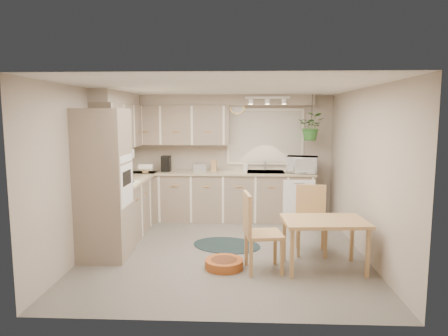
# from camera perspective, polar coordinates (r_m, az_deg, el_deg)

# --- Properties ---
(floor) EXTENTS (4.20, 4.20, 0.00)m
(floor) POSITION_cam_1_polar(r_m,az_deg,el_deg) (6.11, 0.14, -11.67)
(floor) COLOR slate
(floor) RESTS_ON ground
(ceiling) EXTENTS (4.20, 4.20, 0.00)m
(ceiling) POSITION_cam_1_polar(r_m,az_deg,el_deg) (5.79, 0.15, 11.40)
(ceiling) COLOR silver
(ceiling) RESTS_ON wall_back
(wall_back) EXTENTS (4.00, 0.04, 2.40)m
(wall_back) POSITION_cam_1_polar(r_m,az_deg,el_deg) (7.91, 0.78, 1.63)
(wall_back) COLOR #B2A393
(wall_back) RESTS_ON floor
(wall_front) EXTENTS (4.00, 0.04, 2.40)m
(wall_front) POSITION_cam_1_polar(r_m,az_deg,el_deg) (3.76, -1.19, -4.82)
(wall_front) COLOR #B2A393
(wall_front) RESTS_ON floor
(wall_left) EXTENTS (0.04, 4.20, 2.40)m
(wall_left) POSITION_cam_1_polar(r_m,az_deg,el_deg) (6.24, -18.53, -0.31)
(wall_left) COLOR #B2A393
(wall_left) RESTS_ON floor
(wall_right) EXTENTS (0.04, 4.20, 2.40)m
(wall_right) POSITION_cam_1_polar(r_m,az_deg,el_deg) (6.08, 19.32, -0.54)
(wall_right) COLOR #B2A393
(wall_right) RESTS_ON floor
(base_cab_left) EXTENTS (0.60, 1.85, 0.90)m
(base_cab_left) POSITION_cam_1_polar(r_m,az_deg,el_deg) (7.09, -13.47, -5.40)
(base_cab_left) COLOR gray
(base_cab_left) RESTS_ON floor
(base_cab_back) EXTENTS (3.60, 0.60, 0.90)m
(base_cab_back) POSITION_cam_1_polar(r_m,az_deg,el_deg) (7.74, -0.78, -4.12)
(base_cab_back) COLOR gray
(base_cab_back) RESTS_ON floor
(counter_left) EXTENTS (0.64, 1.89, 0.04)m
(counter_left) POSITION_cam_1_polar(r_m,az_deg,el_deg) (7.00, -13.51, -1.64)
(counter_left) COLOR #BDB089
(counter_left) RESTS_ON base_cab_left
(counter_back) EXTENTS (3.64, 0.64, 0.04)m
(counter_back) POSITION_cam_1_polar(r_m,az_deg,el_deg) (7.65, -0.79, -0.68)
(counter_back) COLOR #BDB089
(counter_back) RESTS_ON base_cab_back
(oven_stack) EXTENTS (0.65, 0.65, 2.10)m
(oven_stack) POSITION_cam_1_polar(r_m,az_deg,el_deg) (5.80, -16.80, -2.30)
(oven_stack) COLOR gray
(oven_stack) RESTS_ON floor
(wall_oven_face) EXTENTS (0.02, 0.56, 0.58)m
(wall_oven_face) POSITION_cam_1_polar(r_m,az_deg,el_deg) (5.70, -13.76, -2.36)
(wall_oven_face) COLOR white
(wall_oven_face) RESTS_ON oven_stack
(upper_cab_left) EXTENTS (0.35, 2.00, 0.75)m
(upper_cab_left) POSITION_cam_1_polar(r_m,az_deg,el_deg) (7.08, -14.51, 5.79)
(upper_cab_left) COLOR gray
(upper_cab_left) RESTS_ON wall_left
(upper_cab_back) EXTENTS (2.00, 0.35, 0.75)m
(upper_cab_back) POSITION_cam_1_polar(r_m,az_deg,el_deg) (7.79, -6.66, 6.10)
(upper_cab_back) COLOR gray
(upper_cab_back) RESTS_ON wall_back
(soffit_left) EXTENTS (0.30, 2.00, 0.20)m
(soffit_left) POSITION_cam_1_polar(r_m,az_deg,el_deg) (7.09, -14.83, 9.62)
(soffit_left) COLOR #B2A393
(soffit_left) RESTS_ON wall_left
(soffit_back) EXTENTS (3.60, 0.30, 0.20)m
(soffit_back) POSITION_cam_1_polar(r_m,az_deg,el_deg) (7.74, -0.74, 9.66)
(soffit_back) COLOR #B2A393
(soffit_back) RESTS_ON wall_back
(cooktop) EXTENTS (0.52, 0.58, 0.02)m
(cooktop) POSITION_cam_1_polar(r_m,az_deg,el_deg) (6.45, -14.83, -2.22)
(cooktop) COLOR white
(cooktop) RESTS_ON counter_left
(range_hood) EXTENTS (0.40, 0.60, 0.14)m
(range_hood) POSITION_cam_1_polar(r_m,az_deg,el_deg) (6.40, -15.14, 1.80)
(range_hood) COLOR white
(range_hood) RESTS_ON upper_cab_left
(window_blinds) EXTENTS (1.40, 0.02, 1.00)m
(window_blinds) POSITION_cam_1_polar(r_m,az_deg,el_deg) (7.86, 5.90, 4.48)
(window_blinds) COLOR beige
(window_blinds) RESTS_ON wall_back
(window_frame) EXTENTS (1.50, 0.02, 1.10)m
(window_frame) POSITION_cam_1_polar(r_m,az_deg,el_deg) (7.87, 5.89, 4.48)
(window_frame) COLOR white
(window_frame) RESTS_ON wall_back
(sink) EXTENTS (0.70, 0.48, 0.10)m
(sink) POSITION_cam_1_polar(r_m,az_deg,el_deg) (7.66, 5.95, -0.86)
(sink) COLOR #ACAEB4
(sink) RESTS_ON counter_back
(dishwasher_front) EXTENTS (0.58, 0.02, 0.83)m
(dishwasher_front) POSITION_cam_1_polar(r_m,az_deg,el_deg) (7.50, 10.63, -4.81)
(dishwasher_front) COLOR white
(dishwasher_front) RESTS_ON base_cab_back
(track_light_bar) EXTENTS (0.80, 0.04, 0.04)m
(track_light_bar) POSITION_cam_1_polar(r_m,az_deg,el_deg) (7.34, 6.21, 9.97)
(track_light_bar) COLOR white
(track_light_bar) RESTS_ON ceiling
(wall_clock) EXTENTS (0.30, 0.03, 0.30)m
(wall_clock) POSITION_cam_1_polar(r_m,az_deg,el_deg) (7.84, 1.89, 8.75)
(wall_clock) COLOR gold
(wall_clock) RESTS_ON wall_back
(dining_table) EXTENTS (1.10, 0.77, 0.67)m
(dining_table) POSITION_cam_1_polar(r_m,az_deg,el_deg) (5.46, 14.05, -10.55)
(dining_table) COLOR tan
(dining_table) RESTS_ON floor
(chair_left) EXTENTS (0.54, 0.54, 1.03)m
(chair_left) POSITION_cam_1_polar(r_m,az_deg,el_deg) (5.24, 5.70, -9.07)
(chair_left) COLOR tan
(chair_left) RESTS_ON floor
(chair_back) EXTENTS (0.50, 0.50, 0.98)m
(chair_back) POSITION_cam_1_polar(r_m,az_deg,el_deg) (5.98, 12.39, -7.33)
(chair_back) COLOR tan
(chair_back) RESTS_ON floor
(braided_rug) EXTENTS (1.25, 1.07, 0.01)m
(braided_rug) POSITION_cam_1_polar(r_m,az_deg,el_deg) (6.32, 0.38, -10.96)
(braided_rug) COLOR black
(braided_rug) RESTS_ON floor
(pet_bed) EXTENTS (0.67, 0.67, 0.12)m
(pet_bed) POSITION_cam_1_polar(r_m,az_deg,el_deg) (5.42, 0.01, -13.53)
(pet_bed) COLOR #AF4E23
(pet_bed) RESTS_ON floor
(microwave) EXTENTS (0.62, 0.42, 0.38)m
(microwave) POSITION_cam_1_polar(r_m,az_deg,el_deg) (7.60, 11.10, 0.74)
(microwave) COLOR white
(microwave) RESTS_ON counter_back
(soap_bottle) EXTENTS (0.09, 0.18, 0.08)m
(soap_bottle) POSITION_cam_1_polar(r_m,az_deg,el_deg) (7.79, 3.08, -0.10)
(soap_bottle) COLOR white
(soap_bottle) RESTS_ON counter_back
(hanging_plant) EXTENTS (0.60, 0.63, 0.40)m
(hanging_plant) POSITION_cam_1_polar(r_m,az_deg,el_deg) (7.58, 12.38, 5.37)
(hanging_plant) COLOR #316B2B
(hanging_plant) RESTS_ON ceiling
(coffee_maker) EXTENTS (0.17, 0.21, 0.30)m
(coffee_maker) POSITION_cam_1_polar(r_m,az_deg,el_deg) (7.76, -8.26, 0.62)
(coffee_maker) COLOR black
(coffee_maker) RESTS_ON counter_back
(toaster) EXTENTS (0.27, 0.19, 0.15)m
(toaster) POSITION_cam_1_polar(r_m,az_deg,el_deg) (7.69, -3.51, 0.07)
(toaster) COLOR #ACAEB4
(toaster) RESTS_ON counter_back
(knife_block) EXTENTS (0.11, 0.11, 0.22)m
(knife_block) POSITION_cam_1_polar(r_m,az_deg,el_deg) (7.70, -1.44, 0.35)
(knife_block) COLOR tan
(knife_block) RESTS_ON counter_back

